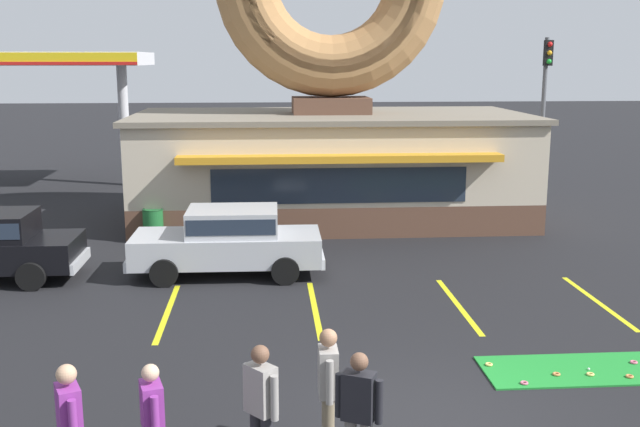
# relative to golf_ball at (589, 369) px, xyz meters

# --- Properties ---
(ground_plane) EXTENTS (160.00, 160.00, 0.00)m
(ground_plane) POSITION_rel_golf_ball_xyz_m (-3.03, -1.51, -0.05)
(ground_plane) COLOR black
(donut_shop_building) EXTENTS (12.30, 6.75, 10.96)m
(donut_shop_building) POSITION_rel_golf_ball_xyz_m (-3.18, 12.44, 3.69)
(donut_shop_building) COLOR brown
(donut_shop_building) RESTS_ON ground
(putting_mat) EXTENTS (4.75, 1.30, 0.03)m
(putting_mat) POSITION_rel_golf_ball_xyz_m (0.65, 0.06, -0.04)
(putting_mat) COLOR #1E842D
(putting_mat) RESTS_ON ground
(mini_donut_near_left) EXTENTS (0.13, 0.13, 0.04)m
(mini_donut_near_left) POSITION_rel_golf_ball_xyz_m (-0.60, -0.15, -0.00)
(mini_donut_near_left) COLOR #D17F47
(mini_donut_near_left) RESTS_ON putting_mat
(mini_donut_near_right) EXTENTS (0.13, 0.13, 0.04)m
(mini_donut_near_right) POSITION_rel_golf_ball_xyz_m (-1.58, 0.31, -0.00)
(mini_donut_near_right) COLOR #E5C666
(mini_donut_near_right) RESTS_ON putting_mat
(mini_donut_mid_left) EXTENTS (0.13, 0.13, 0.04)m
(mini_donut_mid_left) POSITION_rel_golf_ball_xyz_m (0.88, 0.22, -0.00)
(mini_donut_mid_left) COLOR #D8667F
(mini_donut_mid_left) RESTS_ON putting_mat
(mini_donut_mid_centre) EXTENTS (0.13, 0.13, 0.04)m
(mini_donut_mid_centre) POSITION_rel_golf_ball_xyz_m (0.53, -0.32, -0.00)
(mini_donut_mid_centre) COLOR #D17F47
(mini_donut_mid_centre) RESTS_ON putting_mat
(mini_donut_mid_right) EXTENTS (0.13, 0.13, 0.04)m
(mini_donut_mid_right) POSITION_rel_golf_ball_xyz_m (-1.24, -0.44, -0.00)
(mini_donut_mid_right) COLOR #D8667F
(mini_donut_mid_right) RESTS_ON putting_mat
(mini_donut_far_left) EXTENTS (0.13, 0.13, 0.04)m
(mini_donut_far_left) POSITION_rel_golf_ball_xyz_m (-0.06, -0.20, -0.00)
(mini_donut_far_left) COLOR #E5C666
(mini_donut_far_left) RESTS_ON putting_mat
(golf_ball) EXTENTS (0.04, 0.04, 0.04)m
(golf_ball) POSITION_rel_golf_ball_xyz_m (0.00, 0.00, 0.00)
(golf_ball) COLOR white
(golf_ball) RESTS_ON putting_mat
(car_silver) EXTENTS (4.58, 2.02, 1.60)m
(car_silver) POSITION_rel_golf_ball_xyz_m (-6.14, 6.13, 0.82)
(car_silver) COLOR #B2B5BA
(car_silver) RESTS_ON ground
(pedestrian_blue_sweater_man) EXTENTS (0.34, 0.58, 1.57)m
(pedestrian_blue_sweater_man) POSITION_rel_golf_ball_xyz_m (-6.61, -2.91, 0.81)
(pedestrian_blue_sweater_man) COLOR #7F7056
(pedestrian_blue_sweater_man) RESTS_ON ground
(pedestrian_leather_jacket_man) EXTENTS (0.24, 0.60, 1.73)m
(pedestrian_leather_jacket_man) POSITION_rel_golf_ball_xyz_m (-4.49, -2.33, 0.91)
(pedestrian_leather_jacket_man) COLOR #7F7056
(pedestrian_leather_jacket_man) RESTS_ON ground
(pedestrian_clipboard_woman) EXTENTS (0.43, 0.48, 1.70)m
(pedestrian_clipboard_woman) POSITION_rel_golf_ball_xyz_m (-5.34, -2.73, 0.89)
(pedestrian_clipboard_woman) COLOR #232328
(pedestrian_clipboard_woman) RESTS_ON ground
(pedestrian_beanie_man) EXTENTS (0.55, 0.38, 1.66)m
(pedestrian_beanie_man) POSITION_rel_golf_ball_xyz_m (-4.18, -2.95, 0.87)
(pedestrian_beanie_man) COLOR slate
(pedestrian_beanie_man) RESTS_ON ground
(trash_bin) EXTENTS (0.57, 0.57, 0.97)m
(trash_bin) POSITION_rel_golf_ball_xyz_m (-8.39, 9.42, 0.45)
(trash_bin) COLOR #1E662D
(trash_bin) RESTS_ON ground
(traffic_light_pole) EXTENTS (0.28, 0.47, 5.80)m
(traffic_light_pole) POSITION_rel_golf_ball_xyz_m (4.90, 15.67, 3.66)
(traffic_light_pole) COLOR #595B60
(traffic_light_pole) RESTS_ON ground
(gas_station_canopy) EXTENTS (9.00, 4.46, 5.30)m
(gas_station_canopy) POSITION_rel_golf_ball_xyz_m (-14.40, 19.47, 4.81)
(gas_station_canopy) COLOR silver
(gas_station_canopy) RESTS_ON ground
(parking_stripe_far_left) EXTENTS (0.12, 3.60, 0.01)m
(parking_stripe_far_left) POSITION_rel_golf_ball_xyz_m (-7.28, 3.49, -0.05)
(parking_stripe_far_left) COLOR yellow
(parking_stripe_far_left) RESTS_ON ground
(parking_stripe_left) EXTENTS (0.12, 3.60, 0.01)m
(parking_stripe_left) POSITION_rel_golf_ball_xyz_m (-4.28, 3.49, -0.05)
(parking_stripe_left) COLOR yellow
(parking_stripe_left) RESTS_ON ground
(parking_stripe_mid_left) EXTENTS (0.12, 3.60, 0.01)m
(parking_stripe_mid_left) POSITION_rel_golf_ball_xyz_m (-1.28, 3.49, -0.05)
(parking_stripe_mid_left) COLOR yellow
(parking_stripe_mid_left) RESTS_ON ground
(parking_stripe_centre) EXTENTS (0.12, 3.60, 0.01)m
(parking_stripe_centre) POSITION_rel_golf_ball_xyz_m (1.72, 3.49, -0.05)
(parking_stripe_centre) COLOR yellow
(parking_stripe_centre) RESTS_ON ground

